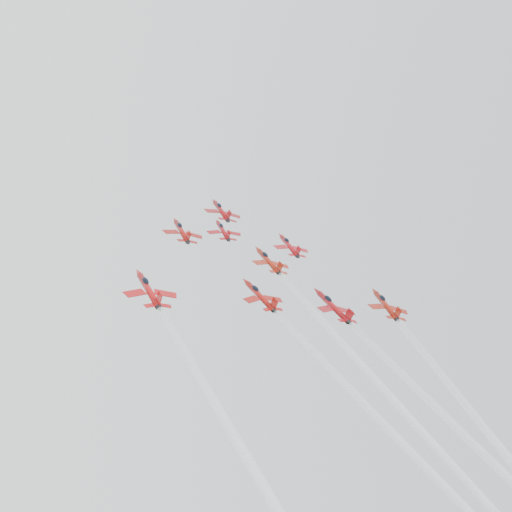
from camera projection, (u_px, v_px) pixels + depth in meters
jet_lead at (221, 210)px, 163.47m from camera, size 10.22×12.45×9.83m
jet_row2_left at (181, 231)px, 143.80m from camera, size 9.54×11.63×9.19m
jet_row2_center at (223, 230)px, 151.75m from camera, size 8.56×10.43×8.24m
jet_row2_right at (289, 245)px, 156.33m from camera, size 9.43×11.50×9.08m
jet_center at (379, 395)px, 107.60m from camera, size 9.51×82.40×64.77m
jet_rear_farleft at (255, 507)px, 76.29m from camera, size 10.20×88.40×69.49m
jet_rear_left at (384, 463)px, 91.53m from camera, size 9.27×80.33×63.15m
jet_rear_right at (492, 486)px, 94.63m from camera, size 10.06×87.21×68.56m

